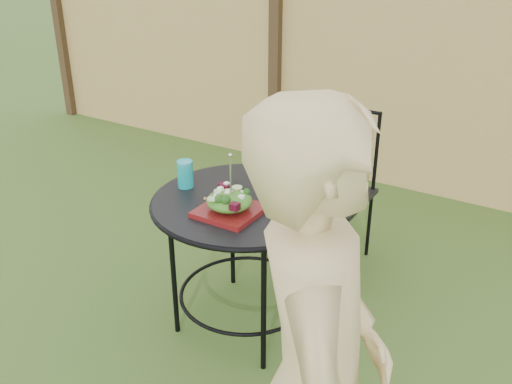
% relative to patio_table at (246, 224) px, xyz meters
% --- Properties ---
extents(ground, '(60.00, 60.00, 0.00)m').
position_rel_patio_table_xyz_m(ground, '(0.28, -0.09, -0.59)').
color(ground, '#2F4A17').
rests_on(ground, ground).
extents(fence, '(8.00, 0.12, 1.90)m').
position_rel_patio_table_xyz_m(fence, '(0.28, 2.10, 0.36)').
color(fence, tan).
rests_on(fence, ground).
extents(patio_table, '(0.92, 0.92, 0.72)m').
position_rel_patio_table_xyz_m(patio_table, '(0.00, 0.00, 0.00)').
color(patio_table, black).
rests_on(patio_table, ground).
extents(patio_chair, '(0.46, 0.46, 0.95)m').
position_rel_patio_table_xyz_m(patio_chair, '(0.09, 0.83, -0.08)').
color(patio_chair, black).
rests_on(patio_chair, ground).
extents(salad_plate, '(0.27, 0.27, 0.02)m').
position_rel_patio_table_xyz_m(salad_plate, '(0.02, -0.16, 0.15)').
color(salad_plate, '#470A0F').
rests_on(salad_plate, patio_table).
extents(salad, '(0.21, 0.21, 0.08)m').
position_rel_patio_table_xyz_m(salad, '(0.02, -0.16, 0.20)').
color(salad, '#235614').
rests_on(salad, salad_plate).
extents(fork, '(0.01, 0.01, 0.18)m').
position_rel_patio_table_xyz_m(fork, '(0.03, -0.16, 0.33)').
color(fork, silver).
rests_on(fork, salad).
extents(drinking_glass, '(0.08, 0.08, 0.14)m').
position_rel_patio_table_xyz_m(drinking_glass, '(-0.34, -0.04, 0.21)').
color(drinking_glass, '#0E9FA6').
rests_on(drinking_glass, patio_table).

